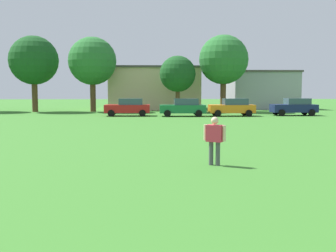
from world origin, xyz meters
TOP-DOWN VIEW (x-y plane):
  - ground_plane at (0.00, 30.00)m, footprint 160.00×160.00m
  - adult_bystander at (1.25, 14.58)m, footprint 0.68×0.51m
  - parked_car_red_0 at (-3.00, 39.86)m, footprint 4.30×2.02m
  - parked_car_green_1 at (2.25, 39.21)m, footprint 4.30×2.02m
  - parked_car_orange_2 at (6.97, 39.25)m, footprint 4.30×2.02m
  - parked_car_navy_3 at (13.23, 39.89)m, footprint 4.30×2.02m
  - tree_left at (-14.04, 47.59)m, footprint 5.52×5.52m
  - tree_center at (-7.46, 47.59)m, footprint 5.46×5.46m
  - tree_right at (2.20, 46.44)m, footprint 4.06×4.06m
  - tree_far_right at (7.46, 46.89)m, footprint 5.60×5.60m
  - house_left at (-0.33, 54.22)m, footprint 11.76×9.29m
  - house_right at (13.99, 54.22)m, footprint 8.79×6.57m

SIDE VIEW (x-z plane):
  - ground_plane at x=0.00m, z-range 0.00..0.00m
  - parked_car_red_0 at x=-3.00m, z-range 0.02..1.70m
  - parked_car_green_1 at x=2.25m, z-range 0.02..1.70m
  - parked_car_orange_2 at x=6.97m, z-range 0.02..1.70m
  - parked_car_navy_3 at x=13.23m, z-range 0.02..1.70m
  - adult_bystander at x=1.25m, z-range 0.15..1.76m
  - house_right at x=13.99m, z-range 0.01..5.00m
  - house_left at x=-0.33m, z-range 0.01..5.46m
  - tree_right at x=2.20m, z-range 1.11..7.43m
  - tree_center at x=-7.46m, z-range 1.49..10.00m
  - tree_left at x=-14.04m, z-range 1.51..10.10m
  - tree_far_right at x=7.46m, z-range 1.53..10.26m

